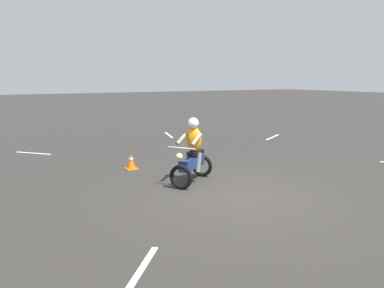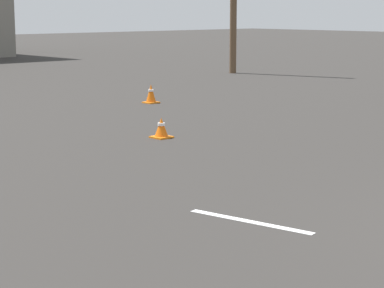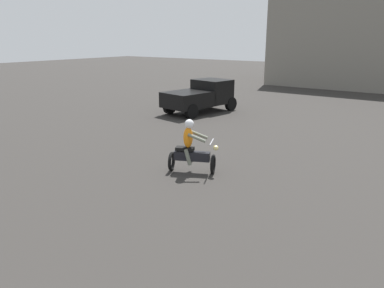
% 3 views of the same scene
% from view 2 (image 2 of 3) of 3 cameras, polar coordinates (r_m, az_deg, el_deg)
% --- Properties ---
extents(traffic_cone_near_right, '(0.32, 0.32, 0.36)m').
position_cam_2_polar(traffic_cone_near_right, '(13.21, -2.35, 1.21)').
color(traffic_cone_near_right, orange).
rests_on(traffic_cone_near_right, ground).
extents(traffic_cone_mid_center, '(0.32, 0.32, 0.46)m').
position_cam_2_polar(traffic_cone_mid_center, '(18.19, -3.14, 3.83)').
color(traffic_cone_mid_center, orange).
rests_on(traffic_cone_mid_center, ground).
extents(lane_stripe_n, '(0.37, 1.51, 0.01)m').
position_cam_2_polar(lane_stripe_n, '(8.06, 4.44, -5.90)').
color(lane_stripe_n, silver).
rests_on(lane_stripe_n, ground).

